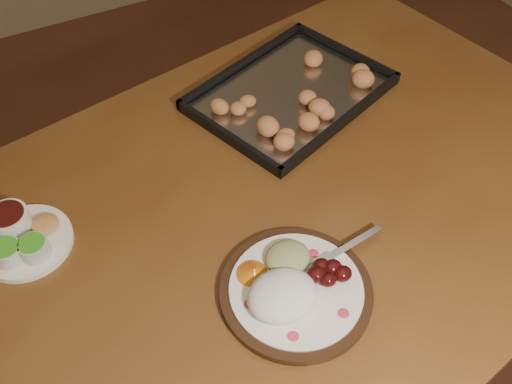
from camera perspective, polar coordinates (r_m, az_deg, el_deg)
ground at (r=1.69m, az=0.66°, el=-17.00°), size 4.00×4.00×0.00m
dining_table at (r=1.10m, az=-0.43°, el=-5.66°), size 1.64×1.17×0.75m
dinner_plate at (r=0.91m, az=3.64°, el=-9.53°), size 0.31×0.24×0.06m
condiment_saucer at (r=1.05m, az=-22.45°, el=-4.15°), size 0.16×0.16×0.05m
baking_tray at (r=1.25m, az=3.46°, el=10.00°), size 0.47×0.41×0.04m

